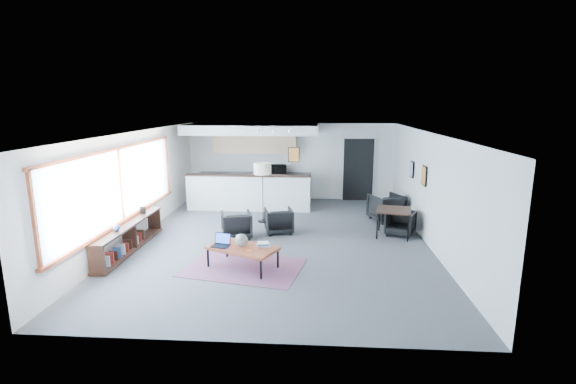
# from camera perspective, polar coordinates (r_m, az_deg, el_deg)

# --- Properties ---
(room) EXTENTS (7.02, 9.02, 2.62)m
(room) POSITION_cam_1_polar(r_m,az_deg,el_deg) (9.92, -1.17, 0.64)
(room) COLOR #4C4C4F
(room) RESTS_ON ground
(window) EXTENTS (0.10, 5.95, 1.66)m
(window) POSITION_cam_1_polar(r_m,az_deg,el_deg) (9.95, -21.94, 0.70)
(window) COLOR #8CBFFF
(window) RESTS_ON room
(console) EXTENTS (0.35, 3.00, 0.80)m
(console) POSITION_cam_1_polar(r_m,az_deg,el_deg) (10.02, -20.95, -5.82)
(console) COLOR #311A11
(console) RESTS_ON floor
(kitchenette) EXTENTS (4.20, 1.96, 2.60)m
(kitchenette) POSITION_cam_1_polar(r_m,az_deg,el_deg) (13.68, -4.86, 4.10)
(kitchenette) COLOR white
(kitchenette) RESTS_ON floor
(doorway) EXTENTS (1.10, 0.12, 2.15)m
(doorway) POSITION_cam_1_polar(r_m,az_deg,el_deg) (14.35, 9.57, 3.13)
(doorway) COLOR black
(doorway) RESTS_ON room
(track_light) EXTENTS (1.60, 0.07, 0.15)m
(track_light) POSITION_cam_1_polar(r_m,az_deg,el_deg) (11.99, -3.13, 8.53)
(track_light) COLOR silver
(track_light) RESTS_ON room
(wall_art_lower) EXTENTS (0.03, 0.38, 0.48)m
(wall_art_lower) POSITION_cam_1_polar(r_m,az_deg,el_deg) (10.56, 18.13, 2.12)
(wall_art_lower) COLOR black
(wall_art_lower) RESTS_ON room
(wall_art_upper) EXTENTS (0.03, 0.34, 0.44)m
(wall_art_upper) POSITION_cam_1_polar(r_m,az_deg,el_deg) (11.82, 16.59, 2.98)
(wall_art_upper) COLOR black
(wall_art_upper) RESTS_ON room
(kilim_rug) EXTENTS (2.57, 2.00, 0.01)m
(kilim_rug) POSITION_cam_1_polar(r_m,az_deg,el_deg) (8.62, -6.16, -10.22)
(kilim_rug) COLOR #663750
(kilim_rug) RESTS_ON floor
(coffee_table) EXTENTS (1.55, 1.25, 0.45)m
(coffee_table) POSITION_cam_1_polar(r_m,az_deg,el_deg) (8.48, -6.22, -7.67)
(coffee_table) COLOR brown
(coffee_table) RESTS_ON floor
(laptop) EXTENTS (0.40, 0.36, 0.24)m
(laptop) POSITION_cam_1_polar(r_m,az_deg,el_deg) (8.57, -9.08, -6.78)
(laptop) COLOR black
(laptop) RESTS_ON coffee_table
(ceramic_pot) EXTENTS (0.26, 0.26, 0.26)m
(ceramic_pot) POSITION_cam_1_polar(r_m,az_deg,el_deg) (8.44, -6.40, -6.56)
(ceramic_pot) COLOR gray
(ceramic_pot) RESTS_ON coffee_table
(book_stack) EXTENTS (0.30, 0.26, 0.08)m
(book_stack) POSITION_cam_1_polar(r_m,az_deg,el_deg) (8.45, -3.40, -7.15)
(book_stack) COLOR silver
(book_stack) RESTS_ON coffee_table
(coaster) EXTENTS (0.10, 0.10, 0.01)m
(coaster) POSITION_cam_1_polar(r_m,az_deg,el_deg) (8.23, -5.36, -7.98)
(coaster) COLOR #E5590C
(coaster) RESTS_ON coffee_table
(armchair_left) EXTENTS (0.86, 0.83, 0.72)m
(armchair_left) POSITION_cam_1_polar(r_m,az_deg,el_deg) (10.36, -7.06, -4.31)
(armchair_left) COLOR black
(armchair_left) RESTS_ON floor
(armchair_right) EXTENTS (0.81, 0.78, 0.70)m
(armchair_right) POSITION_cam_1_polar(r_m,az_deg,el_deg) (10.68, -1.27, -3.78)
(armchair_right) COLOR black
(armchair_right) RESTS_ON floor
(floor_lamp) EXTENTS (0.58, 0.58, 1.66)m
(floor_lamp) POSITION_cam_1_polar(r_m,az_deg,el_deg) (11.46, -3.50, 2.91)
(floor_lamp) COLOR black
(floor_lamp) RESTS_ON floor
(dining_table) EXTENTS (0.97, 0.97, 0.69)m
(dining_table) POSITION_cam_1_polar(r_m,az_deg,el_deg) (10.67, 14.27, -2.62)
(dining_table) COLOR #311A11
(dining_table) RESTS_ON floor
(dining_chair_near) EXTENTS (0.73, 0.72, 0.58)m
(dining_chair_near) POSITION_cam_1_polar(r_m,az_deg,el_deg) (10.88, 15.10, -4.22)
(dining_chair_near) COLOR black
(dining_chair_near) RESTS_ON floor
(dining_chair_far) EXTENTS (0.90, 0.87, 0.71)m
(dining_chair_far) POSITION_cam_1_polar(r_m,az_deg,el_deg) (12.09, 13.27, -2.18)
(dining_chair_far) COLOR black
(dining_chair_far) RESTS_ON floor
(microwave) EXTENTS (0.56, 0.36, 0.36)m
(microwave) POSITION_cam_1_polar(r_m,az_deg,el_deg) (14.06, -1.34, 3.25)
(microwave) COLOR black
(microwave) RESTS_ON kitchenette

